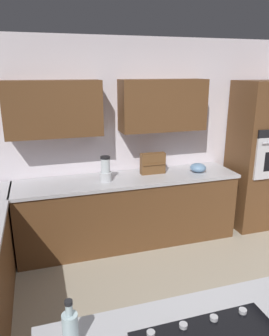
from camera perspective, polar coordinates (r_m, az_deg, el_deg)
name	(u,v)px	position (r m, az deg, el deg)	size (l,w,h in m)	color
wall_back	(124,133)	(4.22, -1.85, 6.25)	(6.00, 0.44, 2.60)	silver
lower_cabinets_back	(129,212)	(4.21, -1.02, -7.82)	(2.80, 0.60, 0.86)	brown
countertop_back	(129,179)	(4.04, -1.05, -2.02)	(2.84, 0.64, 0.04)	#B2B2B7
wall_oven	(261,156)	(4.88, 21.56, 2.01)	(0.80, 0.66, 2.07)	brown
blender	(106,171)	(3.90, -5.17, -0.46)	(0.15, 0.15, 0.31)	silver
mixing_bowl	(198,168)	(4.34, 11.22, 0.06)	(0.21, 0.21, 0.12)	#668CB2
spice_rack	(153,163)	(4.17, 3.26, 0.82)	(0.32, 0.11, 0.27)	brown
oil_bottle	(70,329)	(1.76, -11.32, -26.23)	(0.08, 0.08, 0.27)	silver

